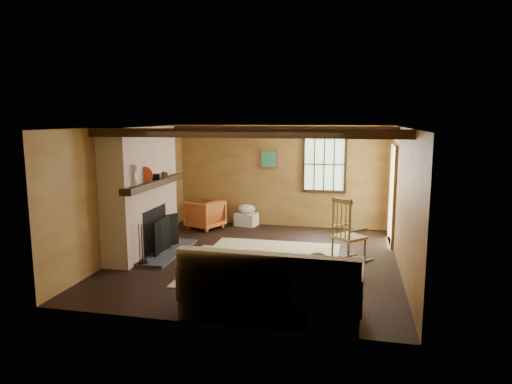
% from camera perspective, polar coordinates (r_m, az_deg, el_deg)
% --- Properties ---
extents(ground, '(5.50, 5.50, 0.00)m').
position_cam_1_polar(ground, '(8.45, 0.15, -8.38)').
color(ground, black).
rests_on(ground, ground).
extents(room_envelope, '(5.02, 5.52, 2.44)m').
position_cam_1_polar(room_envelope, '(8.32, 2.01, 2.85)').
color(room_envelope, '#AC823D').
rests_on(room_envelope, ground).
extents(fireplace, '(1.02, 2.30, 2.40)m').
position_cam_1_polar(fireplace, '(8.92, -13.98, -0.43)').
color(fireplace, '#AE4B43').
rests_on(fireplace, ground).
extents(rug, '(2.50, 3.00, 0.01)m').
position_cam_1_polar(rug, '(8.23, 1.23, -8.86)').
color(rug, '#D6B48E').
rests_on(rug, ground).
extents(rocking_chair, '(0.91, 0.93, 1.19)m').
position_cam_1_polar(rocking_chair, '(8.32, 11.34, -5.28)').
color(rocking_chair, tan).
rests_on(rocking_chair, ground).
extents(sofa, '(2.35, 1.09, 0.94)m').
position_cam_1_polar(sofa, '(6.10, 2.08, -12.14)').
color(sofa, beige).
rests_on(sofa, ground).
extents(firewood_pile, '(0.69, 0.13, 0.25)m').
position_cam_1_polar(firewood_pile, '(11.27, -6.04, -3.31)').
color(firewood_pile, brown).
rests_on(firewood_pile, ground).
extents(laundry_basket, '(0.56, 0.47, 0.30)m').
position_cam_1_polar(laundry_basket, '(10.99, -1.21, -3.44)').
color(laundry_basket, white).
rests_on(laundry_basket, ground).
extents(basket_pillow, '(0.54, 0.48, 0.22)m').
position_cam_1_polar(basket_pillow, '(10.94, -1.22, -2.12)').
color(basket_pillow, beige).
rests_on(basket_pillow, laundry_basket).
extents(armchair, '(0.96, 0.95, 0.67)m').
position_cam_1_polar(armchair, '(10.74, -6.41, -2.78)').
color(armchair, '#BF6026').
rests_on(armchair, ground).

